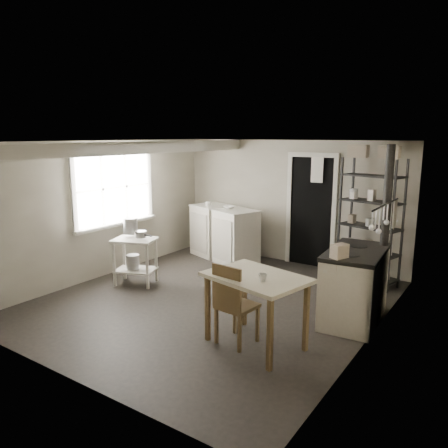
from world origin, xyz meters
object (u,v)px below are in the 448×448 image
Objects in this scene: prep_table at (135,260)px; shelf_rack at (370,226)px; chair at (237,303)px; flour_sack at (350,271)px; stove at (354,288)px; work_table at (256,314)px; base_cabinets at (224,236)px; stockpot at (130,226)px.

shelf_rack is at bearing 34.64° from prep_table.
chair is 2.75m from flour_sack.
work_table is (-0.71, -1.33, -0.06)m from stove.
stockpot is at bearing -85.69° from base_cabinets.
shelf_rack is 0.78m from flour_sack.
work_table is at bearing -31.31° from base_cabinets.
stove is 1.40m from flour_sack.
stove is 1.67m from chair.
prep_table is 2.79m from work_table.
stove is at bearing -64.49° from shelf_rack.
prep_table is at bearing -175.58° from stove.
stove reaches higher than work_table.
work_table is at bearing -123.19° from stove.
chair is at bearing -34.57° from base_cabinets.
flour_sack is at bearing 30.39° from stockpot.
shelf_rack is 1.68m from stove.
stove is at bearing -70.33° from flour_sack.
prep_table is 2.96× the size of stockpot.
stove is at bearing -6.86° from base_cabinets.
chair reaches higher than base_cabinets.
prep_table is at bearing -24.70° from stockpot.
base_cabinets is at bearing 80.17° from prep_table.
shelf_rack is at bearing 84.09° from chair.
prep_table is 3.48m from flour_sack.
base_cabinets is 3.37m from stove.
shelf_rack reaches higher than base_cabinets.
base_cabinets is (0.35, 2.04, 0.06)m from prep_table.
stockpot is 3.62m from stove.
prep_table is 0.49× the size of base_cabinets.
stockpot is 0.21× the size of stove.
prep_table is at bearing -80.94° from base_cabinets.
chair is at bearing -128.63° from stove.
base_cabinets reaches higher than prep_table.
stove is 2.69× the size of flour_sack.
flour_sack is (-0.18, -0.27, -0.71)m from shelf_rack.
stove is (0.28, -1.58, -0.51)m from shelf_rack.
prep_table is at bearing 164.20° from work_table.
prep_table is 0.57m from stockpot.
stove is at bearing 61.95° from work_table.
stockpot reaches higher than work_table.
work_table is 2.48× the size of flour_sack.
stove is (3.39, 0.57, 0.04)m from prep_table.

